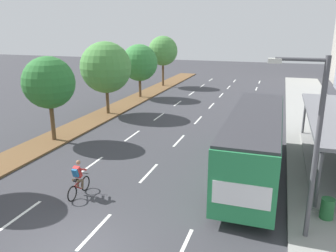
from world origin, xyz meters
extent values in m
cube|color=brown|center=(-8.30, 20.00, 0.06)|extent=(2.60, 52.00, 0.12)
cube|color=gray|center=(9.25, 20.00, 0.07)|extent=(4.50, 52.00, 0.15)
cube|color=white|center=(-3.50, 1.42, 0.00)|extent=(0.14, 2.54, 0.01)
cube|color=white|center=(-3.50, 7.07, 0.00)|extent=(0.14, 2.54, 0.01)
cube|color=white|center=(-3.50, 12.72, 0.00)|extent=(0.14, 2.54, 0.01)
cube|color=white|center=(-3.50, 18.37, 0.00)|extent=(0.14, 2.54, 0.01)
cube|color=white|center=(-3.50, 24.02, 0.00)|extent=(0.14, 2.54, 0.01)
cube|color=white|center=(-3.50, 29.67, 0.00)|extent=(0.14, 2.54, 0.01)
cube|color=white|center=(-3.50, 35.32, 0.00)|extent=(0.14, 2.54, 0.01)
cube|color=white|center=(-3.50, 40.97, 0.00)|extent=(0.14, 2.54, 0.01)
cube|color=white|center=(0.00, 1.42, 0.00)|extent=(0.14, 2.54, 0.01)
cube|color=white|center=(0.00, 7.07, 0.00)|extent=(0.14, 2.54, 0.01)
cube|color=white|center=(0.00, 12.72, 0.00)|extent=(0.14, 2.54, 0.01)
cube|color=white|center=(0.00, 18.37, 0.00)|extent=(0.14, 2.54, 0.01)
cube|color=white|center=(0.00, 24.02, 0.00)|extent=(0.14, 2.54, 0.01)
cube|color=white|center=(0.00, 29.67, 0.00)|extent=(0.14, 2.54, 0.01)
cube|color=white|center=(0.00, 35.32, 0.00)|extent=(0.14, 2.54, 0.01)
cube|color=white|center=(0.00, 40.97, 0.00)|extent=(0.14, 2.54, 0.01)
cube|color=white|center=(3.50, 1.42, 0.00)|extent=(0.14, 2.54, 0.01)
cube|color=white|center=(3.50, 7.07, 0.00)|extent=(0.14, 2.54, 0.01)
cube|color=white|center=(3.50, 12.72, 0.00)|extent=(0.14, 2.54, 0.01)
cube|color=white|center=(3.50, 18.37, 0.00)|extent=(0.14, 2.54, 0.01)
cube|color=white|center=(3.50, 24.02, 0.00)|extent=(0.14, 2.54, 0.01)
cube|color=white|center=(3.50, 29.67, 0.00)|extent=(0.14, 2.54, 0.01)
cube|color=white|center=(3.50, 35.32, 0.00)|extent=(0.14, 2.54, 0.01)
cube|color=white|center=(3.50, 40.97, 0.00)|extent=(0.14, 2.54, 0.01)
cube|color=gray|center=(9.25, 11.01, 0.20)|extent=(2.60, 11.37, 0.10)
cylinder|color=#56565B|center=(8.07, 5.57, 1.55)|extent=(0.16, 0.16, 2.60)
cylinder|color=#56565B|center=(8.07, 16.45, 1.55)|extent=(0.16, 0.16, 2.60)
cube|color=slate|center=(9.25, 11.01, 2.93)|extent=(2.90, 11.77, 0.16)
cube|color=#28844C|center=(5.25, 8.52, 1.85)|extent=(2.50, 11.20, 2.80)
cube|color=#2D3D4C|center=(5.25, 8.52, 2.70)|extent=(2.54, 10.30, 0.90)
cube|color=#333338|center=(5.25, 8.52, 3.31)|extent=(2.45, 10.98, 0.12)
cube|color=#2D3D4C|center=(5.25, 14.14, 2.20)|extent=(2.25, 0.06, 1.54)
cube|color=white|center=(5.25, 2.90, 1.65)|extent=(2.12, 0.04, 0.90)
cylinder|color=black|center=(4.15, 11.99, 0.50)|extent=(0.30, 1.00, 1.00)
cylinder|color=black|center=(6.35, 11.99, 0.50)|extent=(0.30, 1.00, 1.00)
cylinder|color=black|center=(4.15, 5.04, 0.50)|extent=(0.30, 1.00, 1.00)
cylinder|color=black|center=(6.35, 5.04, 0.50)|extent=(0.30, 1.00, 1.00)
torus|color=black|center=(-2.13, 4.27, 0.36)|extent=(0.06, 0.72, 0.72)
torus|color=black|center=(-2.13, 3.17, 0.36)|extent=(0.06, 0.72, 0.72)
cylinder|color=maroon|center=(-2.13, 3.72, 0.64)|extent=(0.05, 0.94, 0.05)
cylinder|color=maroon|center=(-2.13, 3.62, 0.46)|extent=(0.05, 0.57, 0.42)
cylinder|color=maroon|center=(-2.13, 3.52, 0.66)|extent=(0.04, 0.04, 0.40)
cube|color=black|center=(-2.13, 3.52, 0.86)|extent=(0.12, 0.24, 0.06)
cylinder|color=black|center=(-2.13, 4.22, 0.91)|extent=(0.46, 0.04, 0.04)
cube|color=red|center=(-2.13, 3.70, 1.19)|extent=(0.30, 0.36, 0.59)
cube|color=#23669E|center=(-2.13, 3.54, 1.21)|extent=(0.26, 0.26, 0.42)
sphere|color=#9E7051|center=(-2.13, 3.82, 1.61)|extent=(0.20, 0.20, 0.20)
cylinder|color=brown|center=(-2.25, 3.67, 0.79)|extent=(0.12, 0.42, 0.25)
cylinder|color=brown|center=(-2.25, 3.84, 0.53)|extent=(0.10, 0.17, 0.41)
cylinder|color=brown|center=(-2.01, 3.67, 0.79)|extent=(0.12, 0.42, 0.25)
cylinder|color=brown|center=(-2.01, 3.84, 0.53)|extent=(0.10, 0.17, 0.41)
cylinder|color=red|center=(-2.30, 3.92, 1.24)|extent=(0.09, 0.47, 0.28)
cylinder|color=red|center=(-1.96, 3.92, 1.24)|extent=(0.09, 0.47, 0.28)
cylinder|color=brown|center=(-8.08, 9.97, 1.43)|extent=(0.28, 0.28, 2.63)
sphere|color=#2D7533|center=(-8.08, 9.97, 4.03)|extent=(3.41, 3.41, 3.41)
cylinder|color=brown|center=(-8.09, 17.73, 1.32)|extent=(0.28, 0.28, 2.40)
sphere|color=#4C8E42|center=(-8.09, 17.73, 4.17)|extent=(4.40, 4.40, 4.40)
cylinder|color=brown|center=(-8.25, 25.48, 1.24)|extent=(0.28, 0.28, 2.24)
sphere|color=#38843D|center=(-8.25, 25.48, 3.82)|extent=(3.91, 3.91, 3.91)
cylinder|color=brown|center=(-8.28, 33.24, 1.65)|extent=(0.28, 0.28, 3.07)
sphere|color=#4C8E42|center=(-8.28, 33.24, 4.58)|extent=(3.73, 3.73, 3.73)
cylinder|color=#4C4C51|center=(7.60, 3.42, 3.40)|extent=(0.18, 0.18, 6.50)
cylinder|color=#4C4C51|center=(6.80, 3.42, 6.50)|extent=(1.60, 0.12, 0.12)
cube|color=silver|center=(6.00, 3.42, 6.43)|extent=(0.44, 0.24, 0.16)
cylinder|color=#286B38|center=(8.45, 4.94, 0.57)|extent=(0.52, 0.52, 0.85)
camera|label=1|loc=(6.21, -8.41, 7.50)|focal=36.20mm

